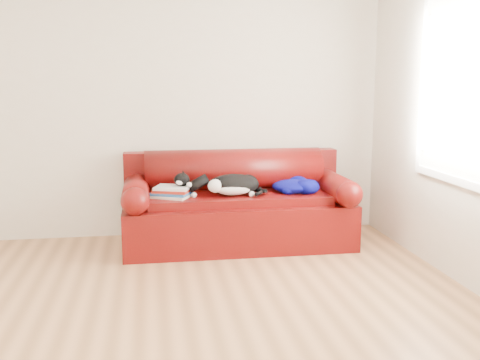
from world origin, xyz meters
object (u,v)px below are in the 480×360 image
object	(u,v)px
cat	(233,185)
blanket	(295,186)
book_stack	(172,192)
sofa_base	(238,220)

from	to	relation	value
cat	blanket	bearing A→B (deg)	-5.49
book_stack	blanket	bearing A→B (deg)	2.53
sofa_base	blanket	size ratio (longest dim) A/B	4.36
book_stack	cat	size ratio (longest dim) A/B	0.59
sofa_base	blanket	xyz separation A→B (m)	(0.53, -0.06, 0.32)
book_stack	blanket	size ratio (longest dim) A/B	0.85
blanket	sofa_base	bearing A→B (deg)	173.86
sofa_base	cat	xyz separation A→B (m)	(-0.06, -0.12, 0.36)
sofa_base	book_stack	distance (m)	0.69
book_stack	blanket	world-z (taller)	blanket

